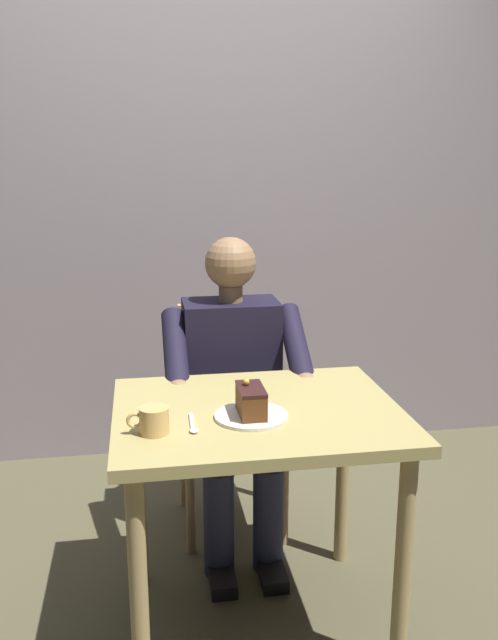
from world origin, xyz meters
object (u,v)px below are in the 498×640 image
Objects in this scene: chair at (228,406)px; coffee_cup at (153,420)px; dining_table at (257,442)px; cake_slice at (251,401)px; dessert_spoon at (193,426)px; seated_person at (234,391)px.

coffee_cup is at bearing 68.79° from chair.
coffee_cup is (0.31, 0.13, 0.15)m from dining_table.
dessert_spoon is at bearing 14.70° from cake_slice.
chair is at bearing -90.00° from seated_person.
seated_person is at bearing -93.15° from cake_slice.
cake_slice reaches higher than coffee_cup.
dessert_spoon is (0.20, 0.78, 0.25)m from chair.
cake_slice is 0.29m from coffee_cup.
seated_person is (-0.00, 0.18, 0.13)m from chair.
dessert_spoon is at bearing 28.75° from dining_table.
chair reaches higher than dessert_spoon.
coffee_cup is (0.28, 0.07, -0.01)m from cake_slice.
dining_table is 0.18m from cake_slice.
cake_slice is at bearing 87.60° from chair.
dessert_spoon reaches higher than dining_table.
coffee_cup reaches higher than dessert_spoon.
seated_person is 8.51× the size of cake_slice.
chair is 7.64× the size of coffee_cup.
seated_person is 8.28× the size of dessert_spoon.
chair is 0.75× the size of seated_person.
chair is 0.80m from cake_slice.
seated_person is 10.18× the size of coffee_cup.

